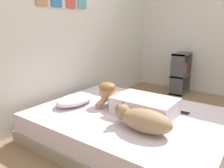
% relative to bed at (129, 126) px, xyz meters
% --- Properties ---
extents(ground_plane, '(12.85, 12.85, 0.00)m').
position_rel_bed_xyz_m(ground_plane, '(0.16, -0.52, -0.16)').
color(ground_plane, '#8C6B4C').
extents(back_wall, '(4.42, 0.12, 2.50)m').
position_rel_bed_xyz_m(back_wall, '(0.16, 1.18, 1.09)').
color(back_wall, silver).
rests_on(back_wall, ground).
extents(side_wall_right, '(0.10, 6.30, 2.50)m').
position_rel_bed_xyz_m(side_wall_right, '(2.42, -0.20, 1.09)').
color(side_wall_right, silver).
rests_on(side_wall_right, ground).
extents(bed, '(1.57, 2.04, 0.33)m').
position_rel_bed_xyz_m(bed, '(0.00, 0.00, 0.00)').
color(bed, gray).
rests_on(bed, ground).
extents(pillow, '(0.52, 0.32, 0.11)m').
position_rel_bed_xyz_m(pillow, '(-0.16, 0.67, 0.22)').
color(pillow, silver).
rests_on(pillow, bed).
extents(person_lying, '(0.43, 0.92, 0.27)m').
position_rel_bed_xyz_m(person_lying, '(0.06, -0.01, 0.27)').
color(person_lying, silver).
rests_on(person_lying, bed).
extents(dog, '(0.26, 0.57, 0.21)m').
position_rel_bed_xyz_m(dog, '(-0.29, -0.32, 0.27)').
color(dog, '#9E7A56').
rests_on(dog, bed).
extents(coffee_cup, '(0.12, 0.09, 0.07)m').
position_rel_bed_xyz_m(coffee_cup, '(0.21, 0.45, 0.20)').
color(coffee_cup, '#D84C47').
rests_on(coffee_cup, bed).
extents(cell_phone, '(0.07, 0.14, 0.01)m').
position_rel_bed_xyz_m(cell_phone, '(0.33, -0.47, 0.17)').
color(cell_phone, black).
rests_on(cell_phone, bed).
extents(bookshelf, '(0.45, 0.24, 0.75)m').
position_rel_bed_xyz_m(bookshelf, '(2.06, 0.16, 0.23)').
color(bookshelf, '#4C4C51').
rests_on(bookshelf, ground).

